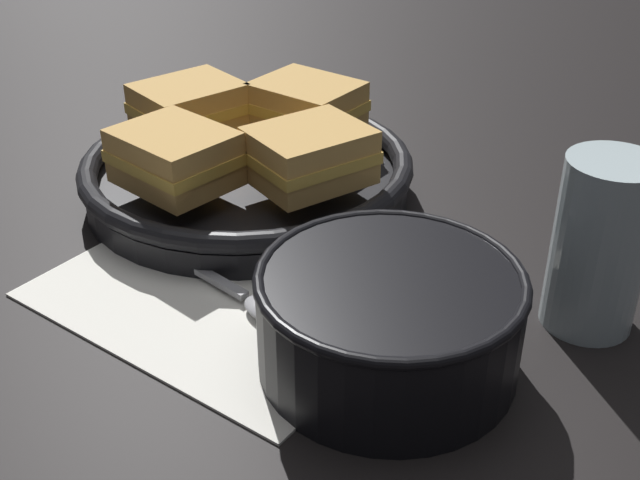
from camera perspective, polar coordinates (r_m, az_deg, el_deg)
ground_plane at (r=0.60m, az=-1.07°, el=-3.74°), size 4.00×4.00×0.00m
napkin at (r=0.61m, az=-6.00°, el=-3.16°), size 0.28×0.24×0.00m
soup_bowl at (r=0.51m, az=4.93°, el=-5.32°), size 0.17×0.17×0.07m
spoon at (r=0.59m, az=-5.12°, el=-4.13°), size 0.16×0.05×0.01m
skillet at (r=0.73m, az=-5.17°, el=4.65°), size 0.30×0.30×0.04m
sandwich_near_left at (r=0.67m, az=-10.29°, el=5.81°), size 0.11×0.09×0.05m
sandwich_near_right at (r=0.66m, az=-0.75°, el=6.04°), size 0.11×0.12×0.05m
sandwich_far_left at (r=0.76m, az=-0.95°, el=9.49°), size 0.10×0.08×0.05m
sandwich_far_right at (r=0.77m, az=-9.29°, el=9.27°), size 0.10×0.11×0.05m
drinking_glass at (r=0.57m, az=19.26°, el=-0.35°), size 0.06×0.06×0.13m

